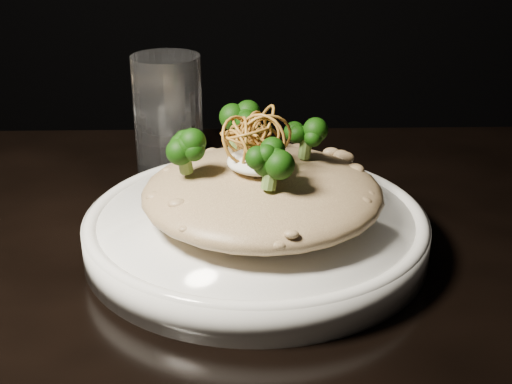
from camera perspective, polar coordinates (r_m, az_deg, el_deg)
The scene contains 7 objects.
table at distance 0.64m, azimuth -8.40°, elevation -13.99°, with size 1.10×0.80×0.75m.
plate at distance 0.64m, azimuth -0.00°, elevation -3.19°, with size 0.31×0.31×0.03m, color white.
risotto at distance 0.62m, azimuth 0.52°, elevation -0.08°, with size 0.21×0.21×0.05m, color brown.
broccoli at distance 0.61m, azimuth -0.45°, elevation 4.35°, with size 0.14×0.14×0.05m, color black, non-canonical shape.
cheese at distance 0.61m, azimuth 0.27°, elevation 2.47°, with size 0.06×0.06×0.02m, color silver.
shallots at distance 0.60m, azimuth -0.33°, elevation 5.22°, with size 0.07×0.07×0.04m, color brown, non-canonical shape.
drinking_glass at distance 0.80m, azimuth -7.04°, elevation 6.11°, with size 0.08×0.08×0.13m, color white.
Camera 1 is at (0.08, -0.50, 1.06)m, focal length 50.00 mm.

